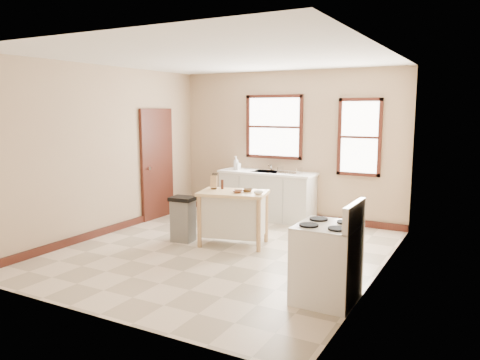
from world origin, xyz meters
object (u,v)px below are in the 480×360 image
(trash_bin, at_px, (183,219))
(gas_stove, at_px, (327,251))
(dish_rack, at_px, (290,171))
(kitchen_island, at_px, (233,218))
(soap_bottle_b, at_px, (238,165))
(soap_bottle_a, at_px, (236,163))
(bowl_b, at_px, (247,190))
(bowl_c, at_px, (258,193))
(bowl_a, at_px, (238,192))
(knife_block, at_px, (214,183))
(pepper_grinder, at_px, (222,184))

(trash_bin, bearing_deg, gas_stove, -28.40)
(dish_rack, relative_size, kitchen_island, 0.39)
(soap_bottle_b, bearing_deg, soap_bottle_a, -161.96)
(bowl_b, relative_size, trash_bin, 0.24)
(bowl_c, relative_size, trash_bin, 0.20)
(bowl_a, relative_size, gas_stove, 0.14)
(knife_block, distance_m, pepper_grinder, 0.14)
(knife_block, height_order, bowl_c, knife_block)
(knife_block, bearing_deg, trash_bin, -171.83)
(knife_block, relative_size, bowl_b, 1.16)
(soap_bottle_a, xyz_separation_m, bowl_b, (1.12, -1.65, -0.19))
(trash_bin, bearing_deg, dish_rack, 57.63)
(pepper_grinder, height_order, bowl_b, pepper_grinder)
(trash_bin, bearing_deg, soap_bottle_a, 88.27)
(dish_rack, relative_size, pepper_grinder, 2.65)
(knife_block, distance_m, gas_stove, 2.78)
(soap_bottle_b, height_order, gas_stove, gas_stove)
(knife_block, xyz_separation_m, pepper_grinder, (0.13, 0.04, -0.03))
(kitchen_island, relative_size, bowl_a, 6.57)
(dish_rack, distance_m, kitchen_island, 1.85)
(gas_stove, bearing_deg, pepper_grinder, 146.07)
(kitchen_island, distance_m, knife_block, 0.65)
(dish_rack, bearing_deg, bowl_c, -74.09)
(bowl_c, bearing_deg, bowl_a, -173.57)
(soap_bottle_a, relative_size, gas_stove, 0.23)
(knife_block, distance_m, bowl_c, 0.84)
(soap_bottle_a, bearing_deg, dish_rack, 22.67)
(pepper_grinder, bearing_deg, bowl_c, -10.78)
(gas_stove, bearing_deg, kitchen_island, 144.71)
(bowl_c, height_order, gas_stove, gas_stove)
(soap_bottle_a, relative_size, bowl_b, 1.50)
(soap_bottle_a, bearing_deg, trash_bin, -63.97)
(kitchen_island, bearing_deg, knife_block, 157.11)
(dish_rack, xyz_separation_m, pepper_grinder, (-0.46, -1.65, -0.06))
(soap_bottle_a, height_order, bowl_a, soap_bottle_a)
(soap_bottle_b, xyz_separation_m, trash_bin, (0.09, -1.96, -0.66))
(knife_block, xyz_separation_m, trash_bin, (-0.41, -0.28, -0.58))
(kitchen_island, bearing_deg, dish_rack, 69.65)
(soap_bottle_a, height_order, gas_stove, soap_bottle_a)
(trash_bin, xyz_separation_m, gas_stove, (2.75, -1.16, 0.20))
(soap_bottle_a, distance_m, knife_block, 1.77)
(bowl_b, height_order, gas_stove, gas_stove)
(dish_rack, xyz_separation_m, trash_bin, (-1.00, -1.97, -0.61))
(soap_bottle_b, xyz_separation_m, knife_block, (0.50, -1.68, -0.08))
(soap_bottle_a, distance_m, kitchen_island, 2.07)
(trash_bin, bearing_deg, bowl_c, 3.29)
(soap_bottle_b, distance_m, bowl_c, 2.22)
(dish_rack, bearing_deg, kitchen_island, -88.40)
(soap_bottle_a, relative_size, pepper_grinder, 1.73)
(soap_bottle_b, distance_m, knife_block, 1.75)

